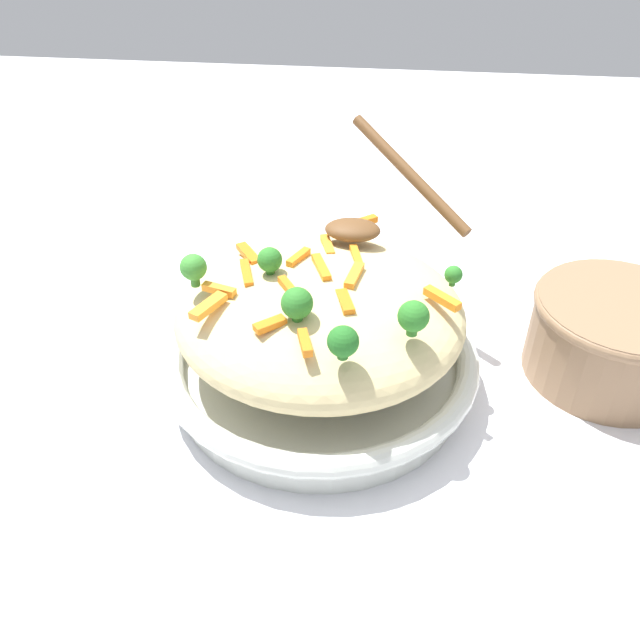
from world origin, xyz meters
The scene contains 26 objects.
ground_plane centered at (0.00, 0.00, 0.00)m, with size 2.40×2.40×0.00m, color silver.
serving_bowl centered at (0.00, 0.00, 0.03)m, with size 0.32×0.32×0.05m.
pasta_mound centered at (0.00, 0.00, 0.09)m, with size 0.28×0.27×0.09m, color #DBC689.
carrot_piece_0 centered at (-0.03, 0.04, 0.13)m, with size 0.03×0.01×0.01m, color orange.
carrot_piece_1 centered at (0.03, 0.03, 0.13)m, with size 0.03×0.01×0.01m, color orange.
carrot_piece_2 centered at (0.09, 0.03, 0.13)m, with size 0.03×0.01×0.01m, color orange.
carrot_piece_3 centered at (0.00, -0.01, 0.13)m, with size 0.04×0.01×0.01m, color orange.
carrot_piece_4 centered at (0.08, -0.04, 0.13)m, with size 0.04×0.01×0.01m, color orange.
carrot_piece_5 centered at (0.02, -0.03, 0.13)m, with size 0.03×0.01×0.01m, color orange.
carrot_piece_6 centered at (-0.03, 0.00, 0.13)m, with size 0.04×0.01×0.01m, color orange.
carrot_piece_7 centered at (0.00, -0.06, 0.13)m, with size 0.04×0.01×0.01m, color orange.
carrot_piece_8 centered at (0.07, 0.00, 0.13)m, with size 0.04×0.01×0.01m, color orange.
carrot_piece_9 centered at (0.09, 0.06, 0.13)m, with size 0.04×0.01×0.01m, color orange.
carrot_piece_10 centered at (-0.03, -0.04, 0.13)m, with size 0.04×0.01×0.01m, color orange.
carrot_piece_11 centered at (-0.03, -0.11, 0.13)m, with size 0.04×0.01×0.01m, color orange.
carrot_piece_12 centered at (-0.11, 0.02, 0.13)m, with size 0.04×0.01×0.01m, color orange.
carrot_piece_13 centered at (0.03, 0.07, 0.13)m, with size 0.03×0.01×0.01m, color orange.
carrot_piece_14 centered at (0.00, 0.10, 0.13)m, with size 0.03×0.01×0.01m, color orange.
broccoli_floret_0 centered at (-0.08, 0.07, 0.14)m, with size 0.03×0.03×0.03m.
broccoli_floret_1 centered at (-0.03, 0.11, 0.14)m, with size 0.03×0.03×0.03m.
broccoli_floret_2 centered at (0.01, 0.06, 0.14)m, with size 0.03×0.03×0.03m.
broccoli_floret_3 centered at (0.11, 0.02, 0.14)m, with size 0.02×0.02×0.03m.
broccoli_floret_4 centered at (0.05, 0.00, 0.14)m, with size 0.02×0.02×0.03m.
broccoli_floret_5 centered at (-0.12, -0.01, 0.13)m, with size 0.02×0.02×0.02m.
serving_spoon centered at (-0.04, -0.10, 0.15)m, with size 0.15×0.14×0.09m.
companion_bowl centered at (-0.29, -0.05, 0.05)m, with size 0.17×0.17×0.09m.
Camera 1 is at (-0.06, 0.48, 0.44)m, focal length 35.27 mm.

